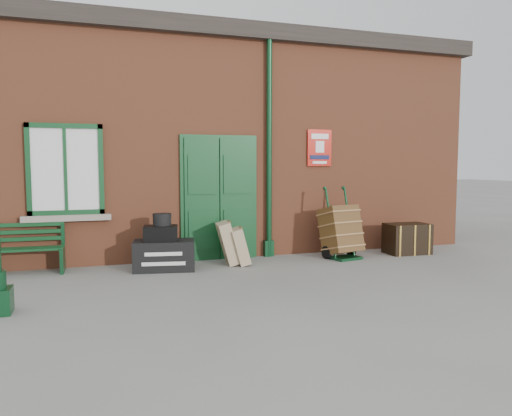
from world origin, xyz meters
name	(u,v)px	position (x,y,z in m)	size (l,w,h in m)	color
ground	(261,274)	(0.00, 0.00, 0.00)	(80.00, 80.00, 0.00)	gray
station_building	(209,145)	(0.00, 3.49, 2.16)	(10.30, 4.30, 4.36)	#A15334
bench	(19,248)	(-3.62, 1.26, 0.42)	(1.35, 0.47, 0.83)	#113E1D
houdini_trunk	(164,255)	(-1.40, 0.81, 0.25)	(0.98, 0.54, 0.49)	black
strongbox	(161,233)	(-1.45, 0.81, 0.61)	(0.54, 0.39, 0.25)	black
hatbox	(162,220)	(-1.42, 0.84, 0.83)	(0.29, 0.29, 0.20)	black
suitcase_back	(228,243)	(-0.28, 0.94, 0.38)	(0.21, 0.52, 0.72)	tan
suitcase_front	(240,246)	(-0.10, 0.84, 0.32)	(0.19, 0.47, 0.62)	tan
porter_trolley	(341,231)	(1.86, 0.85, 0.50)	(0.75, 0.79, 1.29)	#0E381C
dark_trunk	(407,239)	(3.30, 0.85, 0.29)	(0.81, 0.53, 0.59)	black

